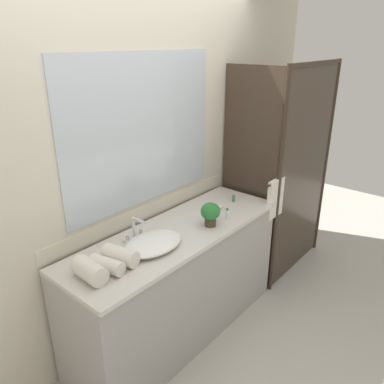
{
  "coord_description": "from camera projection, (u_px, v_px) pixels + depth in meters",
  "views": [
    {
      "loc": [
        -1.76,
        -1.62,
        2.16
      ],
      "look_at": [
        0.15,
        0.0,
        1.15
      ],
      "focal_mm": 35.36,
      "sensor_mm": 36.0,
      "label": 1
    }
  ],
  "objects": [
    {
      "name": "amenity_bottle_conditioner",
      "position": [
        233.0,
        197.0,
        3.16
      ],
      "size": [
        0.03,
        0.03,
        0.07
      ],
      "color": "#4C7056",
      "rests_on": "vanity_cabinet"
    },
    {
      "name": "rolled_towel_middle",
      "position": [
        107.0,
        265.0,
        2.19
      ],
      "size": [
        0.14,
        0.23,
        0.09
      ],
      "primitive_type": "cylinder",
      "rotation": [
        1.57,
        0.0,
        0.23
      ],
      "color": "silver",
      "rests_on": "vanity_cabinet"
    },
    {
      "name": "amenity_bottle_shampoo",
      "position": [
        227.0,
        214.0,
        2.84
      ],
      "size": [
        0.02,
        0.02,
        0.09
      ],
      "color": "silver",
      "rests_on": "vanity_cabinet"
    },
    {
      "name": "vanity_cabinet",
      "position": [
        178.0,
        283.0,
        2.86
      ],
      "size": [
        1.8,
        0.58,
        0.9
      ],
      "color": "#9E9993",
      "rests_on": "ground_plane"
    },
    {
      "name": "faucet",
      "position": [
        135.0,
        232.0,
        2.55
      ],
      "size": [
        0.17,
        0.13,
        0.17
      ],
      "color": "silver",
      "rests_on": "vanity_cabinet"
    },
    {
      "name": "ground_plane",
      "position": [
        180.0,
        330.0,
        3.02
      ],
      "size": [
        8.0,
        8.0,
        0.0
      ],
      "primitive_type": "plane",
      "color": "#B7B2A8"
    },
    {
      "name": "rolled_towel_far_edge",
      "position": [
        120.0,
        256.0,
        2.27
      ],
      "size": [
        0.15,
        0.24,
        0.11
      ],
      "primitive_type": "cylinder",
      "rotation": [
        1.57,
        0.0,
        0.21
      ],
      "color": "silver",
      "rests_on": "vanity_cabinet"
    },
    {
      "name": "potted_plant",
      "position": [
        211.0,
        213.0,
        2.72
      ],
      "size": [
        0.14,
        0.14,
        0.18
      ],
      "color": "#473828",
      "rests_on": "vanity_cabinet"
    },
    {
      "name": "sink_basin",
      "position": [
        153.0,
        243.0,
        2.46
      ],
      "size": [
        0.43,
        0.3,
        0.07
      ],
      "primitive_type": "ellipsoid",
      "color": "white",
      "rests_on": "vanity_cabinet"
    },
    {
      "name": "wall_back_with_mirror",
      "position": [
        143.0,
        166.0,
        2.74
      ],
      "size": [
        4.4,
        0.06,
        2.6
      ],
      "color": "beige",
      "rests_on": "ground_plane"
    },
    {
      "name": "soap_dish",
      "position": [
        220.0,
        208.0,
        3.02
      ],
      "size": [
        0.1,
        0.07,
        0.04
      ],
      "color": "silver",
      "rests_on": "vanity_cabinet"
    },
    {
      "name": "rolled_towel_near_edge",
      "position": [
        89.0,
        271.0,
        2.12
      ],
      "size": [
        0.12,
        0.22,
        0.12
      ],
      "primitive_type": "cylinder",
      "rotation": [
        1.57,
        0.0,
        -0.04
      ],
      "color": "silver",
      "rests_on": "vanity_cabinet"
    },
    {
      "name": "shower_enclosure",
      "position": [
        288.0,
        175.0,
        3.43
      ],
      "size": [
        1.2,
        0.59,
        2.0
      ],
      "color": "#2D2319",
      "rests_on": "ground_plane"
    }
  ]
}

